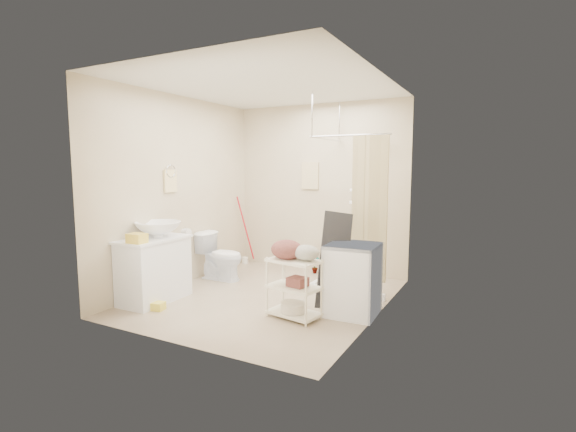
% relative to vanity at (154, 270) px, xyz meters
% --- Properties ---
extents(floor, '(3.20, 3.20, 0.00)m').
position_rel_vanity_xyz_m(floor, '(1.16, 0.76, -0.39)').
color(floor, tan).
rests_on(floor, ground).
extents(ceiling, '(2.80, 3.20, 0.04)m').
position_rel_vanity_xyz_m(ceiling, '(1.16, 0.76, 2.21)').
color(ceiling, silver).
rests_on(ceiling, ground).
extents(wall_back, '(2.80, 0.04, 2.60)m').
position_rel_vanity_xyz_m(wall_back, '(1.16, 2.36, 0.91)').
color(wall_back, beige).
rests_on(wall_back, ground).
extents(wall_front, '(2.80, 0.04, 2.60)m').
position_rel_vanity_xyz_m(wall_front, '(1.16, -0.84, 0.91)').
color(wall_front, beige).
rests_on(wall_front, ground).
extents(wall_left, '(0.04, 3.20, 2.60)m').
position_rel_vanity_xyz_m(wall_left, '(-0.24, 0.76, 0.91)').
color(wall_left, beige).
rests_on(wall_left, ground).
extents(wall_right, '(0.04, 3.20, 2.60)m').
position_rel_vanity_xyz_m(wall_right, '(2.56, 0.76, 0.91)').
color(wall_right, beige).
rests_on(wall_right, ground).
extents(vanity, '(0.51, 0.89, 0.78)m').
position_rel_vanity_xyz_m(vanity, '(0.00, 0.00, 0.00)').
color(vanity, silver).
rests_on(vanity, ground).
extents(sink, '(0.68, 0.68, 0.19)m').
position_rel_vanity_xyz_m(sink, '(-0.00, 0.09, 0.48)').
color(sink, white).
rests_on(sink, vanity).
extents(counter_basket, '(0.21, 0.16, 0.11)m').
position_rel_vanity_xyz_m(counter_basket, '(0.09, -0.33, 0.44)').
color(counter_basket, yellow).
rests_on(counter_basket, vanity).
extents(floor_basket, '(0.27, 0.22, 0.13)m').
position_rel_vanity_xyz_m(floor_basket, '(0.27, -0.24, -0.33)').
color(floor_basket, yellow).
rests_on(floor_basket, ground).
extents(toilet, '(0.68, 0.39, 0.69)m').
position_rel_vanity_xyz_m(toilet, '(0.12, 1.18, -0.04)').
color(toilet, white).
rests_on(toilet, ground).
extents(mop, '(0.12, 0.12, 1.14)m').
position_rel_vanity_xyz_m(mop, '(-0.13, 2.18, 0.18)').
color(mop, red).
rests_on(mop, ground).
extents(potted_plant_a, '(0.16, 0.12, 0.29)m').
position_rel_vanity_xyz_m(potted_plant_a, '(1.19, 2.13, -0.24)').
color(potted_plant_a, '#9B3C23').
rests_on(potted_plant_a, ground).
extents(potted_plant_b, '(0.21, 0.21, 0.30)m').
position_rel_vanity_xyz_m(potted_plant_b, '(1.41, 2.16, -0.24)').
color(potted_plant_b, brown).
rests_on(potted_plant_b, ground).
extents(hanging_towel, '(0.28, 0.03, 0.42)m').
position_rel_vanity_xyz_m(hanging_towel, '(1.01, 2.34, 1.11)').
color(hanging_towel, beige).
rests_on(hanging_towel, wall_back).
extents(towel_ring, '(0.04, 0.22, 0.34)m').
position_rel_vanity_xyz_m(towel_ring, '(-0.22, 0.56, 1.08)').
color(towel_ring, '#FEE69D').
rests_on(towel_ring, wall_left).
extents(tp_holder, '(0.08, 0.12, 0.14)m').
position_rel_vanity_xyz_m(tp_holder, '(-0.20, 0.81, 0.33)').
color(tp_holder, white).
rests_on(tp_holder, wall_left).
extents(shower, '(1.10, 1.10, 2.10)m').
position_rel_vanity_xyz_m(shower, '(2.01, 1.81, 0.66)').
color(shower, white).
rests_on(shower, ground).
extents(shampoo_bottle_a, '(0.12, 0.13, 0.26)m').
position_rel_vanity_xyz_m(shampoo_bottle_a, '(1.80, 2.27, 1.06)').
color(shampoo_bottle_a, white).
rests_on(shampoo_bottle_a, shower).
extents(shampoo_bottle_b, '(0.09, 0.09, 0.16)m').
position_rel_vanity_xyz_m(shampoo_bottle_b, '(1.84, 2.26, 1.01)').
color(shampoo_bottle_b, '#4B62B4').
rests_on(shampoo_bottle_b, shower).
extents(washing_machine, '(0.57, 0.58, 0.79)m').
position_rel_vanity_xyz_m(washing_machine, '(2.30, 0.69, 0.01)').
color(washing_machine, white).
rests_on(washing_machine, ground).
extents(laundry_rack, '(0.61, 0.42, 0.77)m').
position_rel_vanity_xyz_m(laundry_rack, '(1.77, 0.28, -0.00)').
color(laundry_rack, white).
rests_on(laundry_rack, ground).
extents(ironing_board, '(0.33, 0.25, 1.16)m').
position_rel_vanity_xyz_m(ironing_board, '(2.06, 0.72, 0.19)').
color(ironing_board, black).
rests_on(ironing_board, ground).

